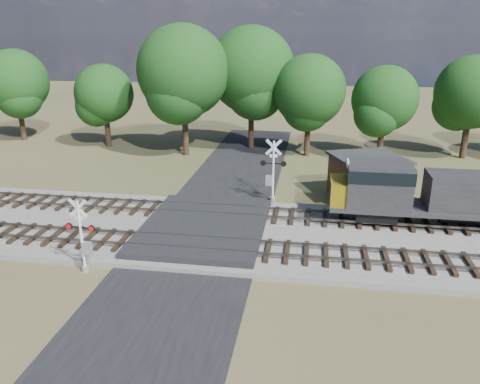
# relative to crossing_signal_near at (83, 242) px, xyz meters

# --- Properties ---
(ground) EXTENTS (160.00, 160.00, 0.00)m
(ground) POSITION_rel_crossing_signal_near_xyz_m (4.69, 4.92, -1.59)
(ground) COLOR #424A27
(ground) RESTS_ON ground
(ballast_bed) EXTENTS (140.00, 10.00, 0.30)m
(ballast_bed) POSITION_rel_crossing_signal_near_xyz_m (14.69, 5.42, -1.44)
(ballast_bed) COLOR gray
(ballast_bed) RESTS_ON ground
(road) EXTENTS (7.00, 60.00, 0.08)m
(road) POSITION_rel_crossing_signal_near_xyz_m (4.69, 4.92, -1.55)
(road) COLOR black
(road) RESTS_ON ground
(crossing_panel) EXTENTS (7.00, 9.00, 0.62)m
(crossing_panel) POSITION_rel_crossing_signal_near_xyz_m (4.69, 5.42, -1.27)
(crossing_panel) COLOR #262628
(crossing_panel) RESTS_ON ground
(track_near) EXTENTS (140.00, 2.60, 0.33)m
(track_near) POSITION_rel_crossing_signal_near_xyz_m (7.81, 2.92, -1.17)
(track_near) COLOR black
(track_near) RESTS_ON ballast_bed
(track_far) EXTENTS (140.00, 2.60, 0.33)m
(track_far) POSITION_rel_crossing_signal_near_xyz_m (7.81, 7.92, -1.17)
(track_far) COLOR black
(track_far) RESTS_ON ballast_bed
(crossing_signal_near) EXTENTS (1.54, 0.34, 3.82)m
(crossing_signal_near) POSITION_rel_crossing_signal_near_xyz_m (0.00, 0.00, 0.00)
(crossing_signal_near) COLOR silver
(crossing_signal_near) RESTS_ON ground
(crossing_signal_far) EXTENTS (1.78, 0.39, 4.41)m
(crossing_signal_far) POSITION_rel_crossing_signal_near_xyz_m (8.07, 11.44, 0.25)
(crossing_signal_far) COLOR silver
(crossing_signal_far) RESTS_ON ground
(equipment_shed) EXTENTS (5.88, 5.88, 3.08)m
(equipment_shed) POSITION_rel_crossing_signal_near_xyz_m (14.59, 13.00, -0.03)
(equipment_shed) COLOR #43261D
(equipment_shed) RESTS_ON ground
(treeline) EXTENTS (81.31, 11.77, 11.95)m
(treeline) POSITION_rel_crossing_signal_near_xyz_m (13.84, 24.87, 5.23)
(treeline) COLOR black
(treeline) RESTS_ON ground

